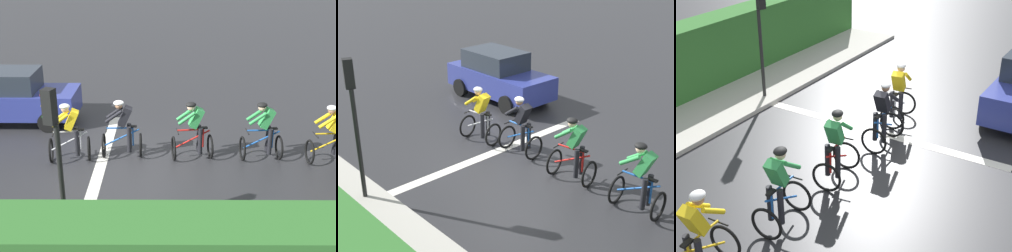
{
  "view_description": "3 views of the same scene",
  "coord_description": "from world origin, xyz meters",
  "views": [
    {
      "loc": [
        11.6,
        1.23,
        5.77
      ],
      "look_at": [
        -0.07,
        1.17,
        1.07
      ],
      "focal_mm": 50.82,
      "sensor_mm": 36.0,
      "label": 1
    },
    {
      "loc": [
        7.96,
        8.41,
        5.87
      ],
      "look_at": [
        0.2,
        -0.01,
        1.04
      ],
      "focal_mm": 50.93,
      "sensor_mm": 36.0,
      "label": 2
    },
    {
      "loc": [
        -5.42,
        9.77,
        6.07
      ],
      "look_at": [
        0.16,
        0.79,
        0.75
      ],
      "focal_mm": 53.89,
      "sensor_mm": 36.0,
      "label": 3
    }
  ],
  "objects": [
    {
      "name": "car_navy",
      "position": [
        -3.06,
        -3.93,
        0.87
      ],
      "size": [
        1.91,
        4.11,
        1.76
      ],
      "color": "navy",
      "rests_on": "ground"
    },
    {
      "name": "ground_plane",
      "position": [
        0.0,
        0.0,
        0.0
      ],
      "size": [
        80.0,
        80.0,
        0.0
      ],
      "primitive_type": "plane",
      "color": "#28282B"
    },
    {
      "name": "traffic_light_near_crossing",
      "position": [
        3.9,
        -0.82,
        2.22
      ],
      "size": [
        0.26,
        0.3,
        3.34
      ],
      "color": "black",
      "rests_on": "ground"
    },
    {
      "name": "cyclist_second",
      "position": [
        -0.28,
        3.76,
        0.8
      ],
      "size": [
        0.75,
        1.12,
        1.66
      ],
      "color": "black",
      "rests_on": "ground"
    },
    {
      "name": "cyclist_trailing",
      "position": [
        -0.16,
        -1.46,
        0.8
      ],
      "size": [
        0.82,
        1.16,
        1.66
      ],
      "color": "black",
      "rests_on": "ground"
    },
    {
      "name": "road_marking_stop_line",
      "position": [
        0.0,
        -0.64,
        0.0
      ],
      "size": [
        7.0,
        0.3,
        0.01
      ],
      "primitive_type": "cube",
      "color": "silver",
      "rests_on": "ground"
    },
    {
      "name": "cyclist_lead",
      "position": [
        -0.06,
        5.54,
        0.8
      ],
      "size": [
        0.74,
        1.12,
        1.66
      ],
      "color": "black",
      "rests_on": "ground"
    },
    {
      "name": "cyclist_mid",
      "position": [
        -0.31,
        1.87,
        0.8
      ],
      "size": [
        0.81,
        1.16,
        1.66
      ],
      "color": "black",
      "rests_on": "ground"
    },
    {
      "name": "cyclist_fourth",
      "position": [
        -0.42,
        -0.07,
        0.8
      ],
      "size": [
        0.72,
        1.1,
        1.66
      ],
      "color": "black",
      "rests_on": "ground"
    }
  ]
}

